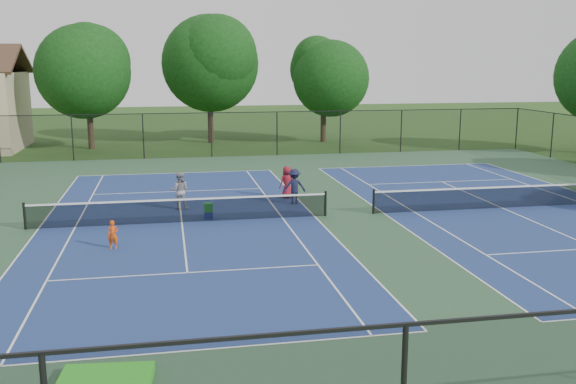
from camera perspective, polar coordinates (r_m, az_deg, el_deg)
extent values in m
plane|color=#234716|center=(27.21, 5.49, -2.05)|extent=(140.00, 140.00, 0.00)
cube|color=#2A4A31|center=(27.21, 5.49, -2.04)|extent=(36.00, 36.00, 0.01)
cube|color=navy|center=(26.17, -9.42, -2.68)|extent=(10.97, 23.77, 0.00)
cube|color=white|center=(37.80, -9.89, 1.68)|extent=(10.97, 0.06, 0.00)
cube|color=white|center=(14.92, -8.19, -13.74)|extent=(10.97, 0.06, 0.00)
cube|color=white|center=(26.64, -21.31, -3.06)|extent=(0.06, 23.77, 0.00)
cube|color=white|center=(26.83, 2.37, -2.17)|extent=(0.06, 23.77, 0.00)
cube|color=white|center=(26.41, -18.39, -2.98)|extent=(0.06, 23.77, 0.00)
cube|color=white|center=(26.56, -0.51, -2.30)|extent=(0.06, 23.77, 0.00)
cube|color=white|center=(32.41, -9.72, 0.06)|extent=(8.23, 0.06, 0.00)
cube|color=white|center=(20.02, -8.94, -7.09)|extent=(8.23, 0.06, 0.00)
cube|color=white|center=(26.16, -9.42, -2.67)|extent=(0.06, 12.80, 0.00)
cylinder|color=black|center=(26.61, -22.38, -2.00)|extent=(0.10, 0.10, 1.07)
cylinder|color=black|center=(26.82, 3.35, -1.04)|extent=(0.10, 0.10, 1.07)
cube|color=black|center=(26.06, -9.45, -1.70)|extent=(11.90, 0.01, 0.90)
cube|color=white|center=(25.95, -9.49, -0.67)|extent=(11.90, 0.04, 0.07)
cube|color=navy|center=(29.89, 18.49, -1.35)|extent=(10.97, 23.77, 0.00)
cube|color=white|center=(40.47, 10.34, 2.30)|extent=(10.97, 0.06, 0.00)
cube|color=white|center=(27.66, 8.50, -1.87)|extent=(0.06, 23.77, 0.00)
cube|color=white|center=(28.13, 11.14, -1.74)|extent=(0.06, 23.77, 0.00)
cube|color=white|center=(35.49, 13.50, 0.89)|extent=(8.23, 0.06, 0.00)
cube|color=white|center=(29.89, 18.49, -1.34)|extent=(0.06, 12.80, 0.00)
cylinder|color=black|center=(27.40, 7.62, -0.86)|extent=(0.10, 0.10, 1.07)
cube|color=black|center=(29.80, 18.54, -0.49)|extent=(11.90, 0.01, 0.90)
cube|color=white|center=(29.71, 18.60, 0.42)|extent=(11.90, 0.04, 0.07)
cylinder|color=black|center=(44.07, -18.61, 4.58)|extent=(0.08, 0.08, 3.00)
cylinder|color=black|center=(43.68, -12.74, 4.84)|extent=(0.08, 0.08, 3.00)
cylinder|color=black|center=(43.75, -6.82, 5.05)|extent=(0.08, 0.08, 3.00)
cylinder|color=black|center=(44.29, -0.98, 5.20)|extent=(0.08, 0.08, 3.00)
cylinder|color=black|center=(45.26, 4.66, 5.30)|extent=(0.08, 0.08, 3.00)
cylinder|color=black|center=(46.65, 10.03, 5.35)|extent=(0.08, 0.08, 3.00)
cylinder|color=black|center=(48.42, 15.04, 5.35)|extent=(0.08, 0.08, 3.00)
cylinder|color=black|center=(50.54, 19.66, 5.32)|extent=(0.08, 0.08, 3.00)
cylinder|color=black|center=(46.73, 22.43, 4.67)|extent=(0.08, 0.08, 3.00)
cube|color=black|center=(44.29, -0.98, 5.20)|extent=(36.00, 0.01, 3.00)
cube|color=black|center=(44.15, -0.99, 7.14)|extent=(36.00, 0.05, 0.05)
cylinder|color=#2D2116|center=(49.89, -17.16, 5.86)|extent=(0.44, 0.44, 3.78)
sphere|color=black|center=(49.70, -17.42, 10.17)|extent=(6.80, 6.80, 6.80)
sphere|color=black|center=(49.69, -17.47, 10.93)|extent=(5.58, 5.58, 5.58)
sphere|color=black|center=(49.70, -17.52, 11.70)|extent=(4.35, 4.35, 4.35)
cylinder|color=#2D2116|center=(51.68, -6.91, 6.66)|extent=(0.44, 0.44, 4.14)
sphere|color=black|center=(51.50, -7.03, 11.27)|extent=(7.60, 7.60, 7.60)
sphere|color=black|center=(51.50, -7.04, 11.97)|extent=(6.23, 6.23, 6.23)
sphere|color=black|center=(51.51, -7.06, 12.66)|extent=(4.86, 4.86, 4.86)
cylinder|color=#2D2116|center=(52.11, 3.16, 6.37)|extent=(0.44, 0.44, 3.42)
sphere|color=black|center=(51.92, 3.20, 10.06)|extent=(6.00, 6.00, 6.00)
sphere|color=black|center=(51.90, 3.21, 10.84)|extent=(4.92, 4.92, 4.92)
sphere|color=black|center=(51.90, 3.22, 11.61)|extent=(3.84, 3.84, 3.84)
imported|color=#E34B0F|center=(22.95, -15.30, -3.68)|extent=(0.39, 0.27, 1.00)
imported|color=gray|center=(28.40, -9.61, 0.12)|extent=(0.87, 0.71, 1.65)
imported|color=#181A34|center=(29.07, 0.57, 0.50)|extent=(1.06, 0.64, 1.61)
imported|color=maroon|center=(30.30, -0.08, 0.88)|extent=(0.87, 0.72, 1.53)
cube|color=navy|center=(26.57, -7.07, -2.08)|extent=(0.38, 0.33, 0.31)
cube|color=green|center=(26.49, -7.09, -1.37)|extent=(0.35, 0.29, 0.36)
cube|color=green|center=(13.83, -15.90, -15.78)|extent=(1.92, 1.30, 0.20)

